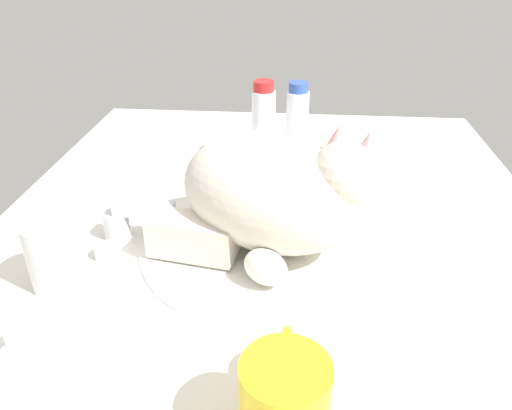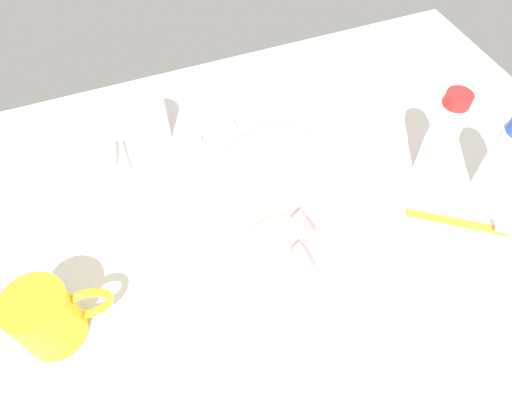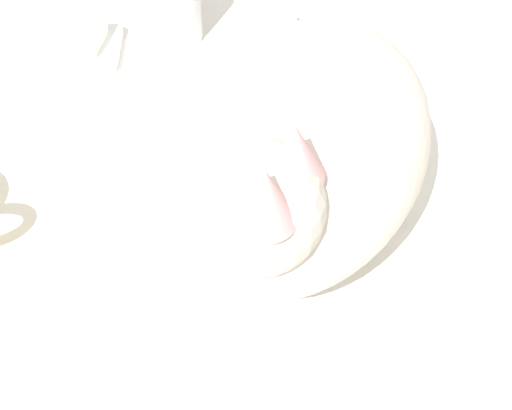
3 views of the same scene
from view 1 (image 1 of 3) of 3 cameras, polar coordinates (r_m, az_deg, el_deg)
The scene contains 11 objects.
ground_plane at distance 69.07cm, azimuth 1.63°, elevation -5.53°, with size 110.00×82.50×3.00cm, color silver.
sink_basin at distance 68.01cm, azimuth 1.66°, elevation -4.23°, with size 35.46×35.46×0.78cm, color silver.
faucet at distance 70.71cm, azimuth -14.93°, elevation -1.86°, with size 12.88×10.23×5.77cm.
cat at distance 63.39cm, azimuth 2.25°, elevation 1.53°, with size 27.23×30.98×17.05cm.
coffee_mug at distance 43.24cm, azimuth 3.32°, elevation -21.80°, with size 11.55×7.40×8.76cm.
rinse_cup at distance 63.22cm, azimuth -22.39°, elevation -5.32°, with size 6.19×6.19×8.72cm.
soap_dish at distance 57.97cm, azimuth -23.19°, elevation -13.78°, with size 9.00×6.40×1.20cm, color white.
soap_bar at distance 56.83cm, azimuth -23.55°, elevation -12.44°, with size 6.00×4.42×2.40cm, color silver.
toothpaste_bottle at distance 89.56cm, azimuth 0.86°, elevation 9.20°, with size 4.31×4.31×15.17cm.
mouthwash_bottle at distance 95.77cm, azimuth 4.79°, elevation 9.88°, with size 4.32×4.32×13.28cm.
toothbrush at distance 91.16cm, azimuth 7.50°, elevation 4.85°, with size 12.34×9.38×1.60cm.
Camera 1 is at (-56.55, -2.97, 38.05)cm, focal length 34.54 mm.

